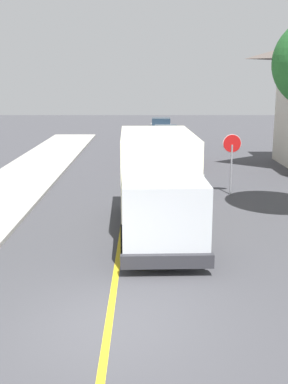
{
  "coord_description": "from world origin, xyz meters",
  "views": [
    {
      "loc": [
        0.73,
        -8.88,
        4.94
      ],
      "look_at": [
        0.67,
        6.18,
        1.4
      ],
      "focal_mm": 44.84,
      "sensor_mm": 36.0,
      "label": 1
    }
  ],
  "objects_px": {
    "parked_car_near": "(179,171)",
    "parked_car_far": "(168,138)",
    "parked_car_mid": "(174,150)",
    "parked_car_furthest": "(163,128)",
    "stop_sign": "(234,153)",
    "box_truck": "(160,179)"
  },
  "relations": [
    {
      "from": "parked_car_near",
      "to": "parked_car_far",
      "type": "height_order",
      "value": "same"
    },
    {
      "from": "parked_car_near",
      "to": "parked_car_mid",
      "type": "height_order",
      "value": "same"
    },
    {
      "from": "parked_car_near",
      "to": "parked_car_furthest",
      "type": "relative_size",
      "value": 1.01
    },
    {
      "from": "parked_car_mid",
      "to": "stop_sign",
      "type": "relative_size",
      "value": 1.69
    },
    {
      "from": "parked_car_far",
      "to": "parked_car_furthest",
      "type": "relative_size",
      "value": 1.0
    },
    {
      "from": "box_truck",
      "to": "parked_car_mid",
      "type": "height_order",
      "value": "box_truck"
    },
    {
      "from": "parked_car_near",
      "to": "parked_car_mid",
      "type": "bearing_deg",
      "value": 88.71
    },
    {
      "from": "parked_car_furthest",
      "to": "box_truck",
      "type": "bearing_deg",
      "value": -92.19
    },
    {
      "from": "parked_car_furthest",
      "to": "stop_sign",
      "type": "distance_m",
      "value": 21.71
    },
    {
      "from": "parked_car_mid",
      "to": "parked_car_furthest",
      "type": "distance_m",
      "value": 13.59
    },
    {
      "from": "parked_car_far",
      "to": "stop_sign",
      "type": "relative_size",
      "value": 1.67
    },
    {
      "from": "parked_car_near",
      "to": "parked_car_far",
      "type": "relative_size",
      "value": 1.01
    },
    {
      "from": "parked_car_furthest",
      "to": "parked_car_mid",
      "type": "bearing_deg",
      "value": -89.11
    },
    {
      "from": "parked_car_near",
      "to": "stop_sign",
      "type": "height_order",
      "value": "stop_sign"
    },
    {
      "from": "parked_car_mid",
      "to": "parked_car_far",
      "type": "xyz_separation_m",
      "value": [
        -0.11,
        6.55,
        0.0
      ]
    },
    {
      "from": "stop_sign",
      "to": "parked_car_near",
      "type": "bearing_deg",
      "value": 148.76
    },
    {
      "from": "box_truck",
      "to": "parked_car_furthest",
      "type": "relative_size",
      "value": 1.64
    },
    {
      "from": "parked_car_near",
      "to": "parked_car_mid",
      "type": "xyz_separation_m",
      "value": [
        0.15,
        6.6,
        0.0
      ]
    },
    {
      "from": "parked_car_furthest",
      "to": "parked_car_far",
      "type": "bearing_deg",
      "value": -89.15
    },
    {
      "from": "parked_car_near",
      "to": "parked_car_furthest",
      "type": "distance_m",
      "value": 20.19
    },
    {
      "from": "parked_car_mid",
      "to": "parked_car_far",
      "type": "height_order",
      "value": "same"
    },
    {
      "from": "box_truck",
      "to": "stop_sign",
      "type": "xyz_separation_m",
      "value": [
        3.35,
        5.25,
        0.09
      ]
    }
  ]
}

